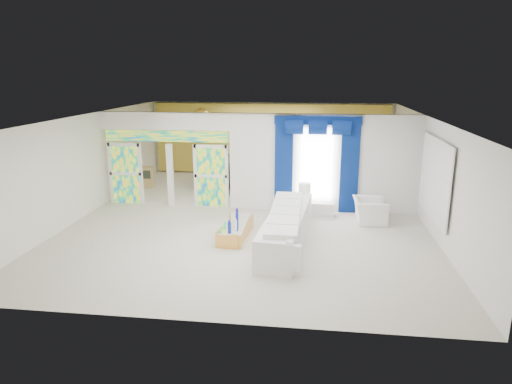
# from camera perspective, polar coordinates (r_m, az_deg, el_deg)

# --- Properties ---
(floor) EXTENTS (12.00, 12.00, 0.00)m
(floor) POSITION_cam_1_polar(r_m,az_deg,el_deg) (13.75, -0.61, -3.13)
(floor) COLOR #B7AF9E
(floor) RESTS_ON ground
(dividing_wall) EXTENTS (5.70, 0.18, 3.00)m
(dividing_wall) POSITION_cam_1_polar(r_m,az_deg,el_deg) (14.23, 8.55, 3.56)
(dividing_wall) COLOR white
(dividing_wall) RESTS_ON ground
(dividing_header) EXTENTS (4.30, 0.18, 0.55)m
(dividing_header) POSITION_cam_1_polar(r_m,az_deg,el_deg) (14.79, -11.24, 8.66)
(dividing_header) COLOR white
(dividing_header) RESTS_ON dividing_wall
(stained_panel_left) EXTENTS (0.95, 0.04, 2.00)m
(stained_panel_left) POSITION_cam_1_polar(r_m,az_deg,el_deg) (15.56, -15.91, 2.23)
(stained_panel_left) COLOR #994C3F
(stained_panel_left) RESTS_ON ground
(stained_panel_right) EXTENTS (0.95, 0.04, 2.00)m
(stained_panel_right) POSITION_cam_1_polar(r_m,az_deg,el_deg) (14.69, -5.61, 2.01)
(stained_panel_right) COLOR #994C3F
(stained_panel_right) RESTS_ON ground
(stained_transom) EXTENTS (4.00, 0.05, 0.35)m
(stained_transom) POSITION_cam_1_polar(r_m,az_deg,el_deg) (14.85, -11.14, 6.84)
(stained_transom) COLOR #994C3F
(stained_transom) RESTS_ON dividing_header
(window_pane) EXTENTS (1.00, 0.02, 2.30)m
(window_pane) POSITION_cam_1_polar(r_m,az_deg,el_deg) (14.14, 7.53, 3.32)
(window_pane) COLOR white
(window_pane) RESTS_ON dividing_wall
(blue_drape_left) EXTENTS (0.55, 0.10, 2.80)m
(blue_drape_left) POSITION_cam_1_polar(r_m,az_deg,el_deg) (14.15, 3.47, 3.22)
(blue_drape_left) COLOR #031547
(blue_drape_left) RESTS_ON ground
(blue_drape_right) EXTENTS (0.55, 0.10, 2.80)m
(blue_drape_right) POSITION_cam_1_polar(r_m,az_deg,el_deg) (14.16, 11.58, 2.96)
(blue_drape_right) COLOR #031547
(blue_drape_right) RESTS_ON ground
(blue_pelmet) EXTENTS (2.60, 0.12, 0.25)m
(blue_pelmet) POSITION_cam_1_polar(r_m,az_deg,el_deg) (13.91, 7.72, 8.83)
(blue_pelmet) COLOR #031547
(blue_pelmet) RESTS_ON dividing_wall
(wall_mirror) EXTENTS (0.04, 2.70, 1.90)m
(wall_mirror) POSITION_cam_1_polar(r_m,az_deg,el_deg) (12.66, 21.45, 1.53)
(wall_mirror) COLOR white
(wall_mirror) RESTS_ON ground
(gold_curtains) EXTENTS (9.70, 0.12, 2.90)m
(gold_curtains) POSITION_cam_1_polar(r_m,az_deg,el_deg) (19.14, 1.79, 6.57)
(gold_curtains) COLOR gold
(gold_curtains) RESTS_ON ground
(white_sofa) EXTENTS (1.22, 4.08, 0.77)m
(white_sofa) POSITION_cam_1_polar(r_m,az_deg,el_deg) (11.57, 3.79, -4.66)
(white_sofa) COLOR silver
(white_sofa) RESTS_ON ground
(coffee_table) EXTENTS (0.73, 1.77, 0.38)m
(coffee_table) POSITION_cam_1_polar(r_m,az_deg,el_deg) (12.07, -2.57, -4.78)
(coffee_table) COLOR gold
(coffee_table) RESTS_ON ground
(console_table) EXTENTS (1.22, 0.43, 0.40)m
(console_table) POSITION_cam_1_polar(r_m,az_deg,el_deg) (14.02, 7.24, -2.04)
(console_table) COLOR silver
(console_table) RESTS_ON ground
(table_lamp) EXTENTS (0.36, 0.36, 0.58)m
(table_lamp) POSITION_cam_1_polar(r_m,az_deg,el_deg) (13.89, 6.07, -0.06)
(table_lamp) COLOR white
(table_lamp) RESTS_ON console_table
(armchair) EXTENTS (0.94, 1.07, 0.68)m
(armchair) POSITION_cam_1_polar(r_m,az_deg,el_deg) (13.62, 13.96, -2.26)
(armchair) COLOR silver
(armchair) RESTS_ON ground
(grand_piano) EXTENTS (1.81, 2.23, 1.04)m
(grand_piano) POSITION_cam_1_polar(r_m,az_deg,el_deg) (17.73, -3.69, 2.66)
(grand_piano) COLOR black
(grand_piano) RESTS_ON ground
(piano_bench) EXTENTS (0.86, 0.42, 0.27)m
(piano_bench) POSITION_cam_1_polar(r_m,az_deg,el_deg) (16.29, -4.72, 0.18)
(piano_bench) COLOR black
(piano_bench) RESTS_ON ground
(tv_console) EXTENTS (0.62, 0.59, 0.76)m
(tv_console) POSITION_cam_1_polar(r_m,az_deg,el_deg) (17.73, -13.46, 1.83)
(tv_console) COLOR tan
(tv_console) RESTS_ON ground
(chandelier) EXTENTS (0.60, 0.60, 0.60)m
(chandelier) POSITION_cam_1_polar(r_m,az_deg,el_deg) (16.94, -6.88, 9.33)
(chandelier) COLOR gold
(chandelier) RESTS_ON ceiling
(decanters) EXTENTS (0.18, 1.23, 0.24)m
(decanters) POSITION_cam_1_polar(r_m,az_deg,el_deg) (11.97, -2.63, -3.52)
(decanters) COLOR white
(decanters) RESTS_ON coffee_table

